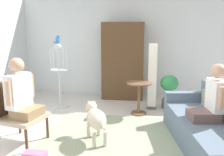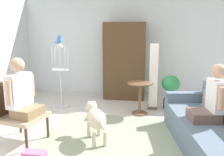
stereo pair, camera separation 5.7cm
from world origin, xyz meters
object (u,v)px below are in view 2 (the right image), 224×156
(couch, at_px, (212,128))
(round_end_table, at_px, (140,94))
(bird_cage_stand, at_px, (61,76))
(armchair, at_px, (14,108))
(person_on_couch, at_px, (213,99))
(person_on_armchair, at_px, (21,92))
(dog, at_px, (96,118))
(column_lamp, at_px, (153,77))
(parrot, at_px, (59,39))
(armoire_cabinet, at_px, (125,61))
(potted_plant, at_px, (170,88))

(couch, height_order, round_end_table, couch)
(bird_cage_stand, bearing_deg, armchair, -93.40)
(couch, distance_m, bird_cage_stand, 3.27)
(person_on_couch, bearing_deg, person_on_armchair, -174.95)
(armchair, relative_size, dog, 1.18)
(armchair, xyz_separation_m, person_on_armchair, (0.16, -0.03, 0.26))
(couch, distance_m, round_end_table, 1.70)
(column_lamp, bearing_deg, person_on_couch, -64.45)
(parrot, relative_size, armoire_cabinet, 0.10)
(person_on_couch, height_order, bird_cage_stand, bird_cage_stand)
(dog, relative_size, bird_cage_stand, 0.57)
(armoire_cabinet, bearing_deg, dog, -94.15)
(couch, height_order, column_lamp, column_lamp)
(potted_plant, distance_m, armoire_cabinet, 1.38)
(person_on_couch, relative_size, dog, 1.03)
(parrot, height_order, armoire_cabinet, armoire_cabinet)
(bird_cage_stand, height_order, potted_plant, bird_cage_stand)
(armchair, bearing_deg, parrot, 86.66)
(potted_plant, relative_size, armoire_cabinet, 0.39)
(armoire_cabinet, bearing_deg, armchair, -117.81)
(person_on_armchair, bearing_deg, round_end_table, 42.11)
(person_on_couch, bearing_deg, potted_plant, 103.72)
(round_end_table, relative_size, dog, 0.83)
(parrot, xyz_separation_m, column_lamp, (2.03, 0.17, -0.80))
(parrot, bearing_deg, dog, -53.81)
(dog, bearing_deg, person_on_couch, 1.08)
(round_end_table, bearing_deg, person_on_armchair, -137.89)
(couch, distance_m, column_lamp, 1.92)
(round_end_table, bearing_deg, bird_cage_stand, 172.71)
(couch, distance_m, person_on_armchair, 2.89)
(couch, xyz_separation_m, column_lamp, (-0.85, 1.67, 0.41))
(person_on_armchair, distance_m, round_end_table, 2.34)
(bird_cage_stand, relative_size, column_lamp, 1.00)
(person_on_armchair, height_order, round_end_table, person_on_armchair)
(dog, bearing_deg, parrot, 126.19)
(person_on_couch, distance_m, column_lamp, 1.89)
(person_on_couch, relative_size, round_end_table, 1.24)
(round_end_table, xyz_separation_m, parrot, (-1.77, 0.23, 1.07))
(person_on_armchair, relative_size, column_lamp, 0.63)
(round_end_table, height_order, dog, round_end_table)
(armoire_cabinet, bearing_deg, person_on_armchair, -114.91)
(parrot, bearing_deg, person_on_armchair, -88.27)
(person_on_armchair, distance_m, parrot, 1.91)
(person_on_couch, height_order, potted_plant, person_on_couch)
(potted_plant, bearing_deg, round_end_table, -142.82)
(couch, bearing_deg, armchair, -175.25)
(armchair, bearing_deg, person_on_armchair, -11.84)
(parrot, bearing_deg, armoire_cabinet, 35.96)
(dog, xyz_separation_m, column_lamp, (0.89, 1.73, 0.33))
(person_on_couch, relative_size, potted_plant, 1.12)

